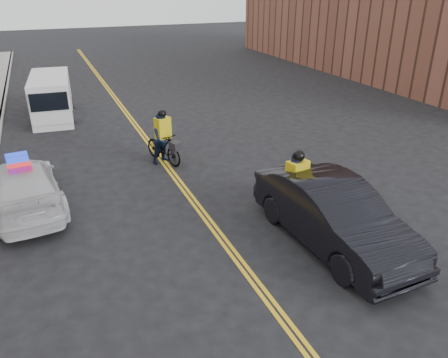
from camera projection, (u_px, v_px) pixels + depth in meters
The scene contains 8 objects.
ground at pixel (227, 245), 11.52m from camera, with size 120.00×120.00×0.00m, color black.
center_line_left at pixel (150, 147), 18.20m from camera, with size 0.10×60.00×0.01m, color gold.
center_line_right at pixel (154, 147), 18.25m from camera, with size 0.10×60.00×0.01m, color gold.
police_cruiser at pixel (23, 186), 13.11m from camera, with size 2.51×5.11×1.59m.
dark_sedan at pixel (333, 215), 11.25m from camera, with size 1.83×5.26×1.73m, color black.
cargo_van at pixel (52, 98), 21.66m from camera, with size 2.19×5.06×2.07m.
cyclist_near at pixel (296, 198), 12.35m from camera, with size 1.30×2.36×2.19m.
cyclist_far at pixel (164, 142), 16.40m from camera, with size 1.28×2.12×2.07m.
Camera 1 is at (-3.81, -8.96, 6.40)m, focal length 35.00 mm.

